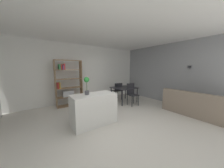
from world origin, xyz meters
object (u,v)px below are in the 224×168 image
(open_bookshelf, at_px, (68,85))
(dining_table, at_px, (124,89))
(sofa, at_px, (196,107))
(dining_chair_near, at_px, (132,92))
(kitchen_island, at_px, (94,109))
(dining_chair_far, at_px, (117,90))
(potted_plant_on_island, at_px, (87,84))

(open_bookshelf, relative_size, dining_table, 1.88)
(sofa, bearing_deg, dining_chair_near, 24.70)
(kitchen_island, xyz_separation_m, dining_chair_far, (2.19, 1.69, 0.09))
(open_bookshelf, height_order, dining_chair_near, open_bookshelf)
(open_bookshelf, height_order, sofa, open_bookshelf)
(potted_plant_on_island, relative_size, open_bookshelf, 0.25)
(kitchen_island, height_order, sofa, kitchen_island)
(dining_chair_far, xyz_separation_m, sofa, (1.02, -3.19, -0.25))
(kitchen_island, bearing_deg, sofa, -25.06)
(potted_plant_on_island, xyz_separation_m, dining_chair_near, (2.38, 0.59, -0.63))
(open_bookshelf, xyz_separation_m, dining_chair_near, (2.41, -1.50, -0.37))
(sofa, bearing_deg, kitchen_island, 64.94)
(kitchen_island, distance_m, dining_chair_near, 2.31)
(dining_chair_near, bearing_deg, sofa, -57.56)
(open_bookshelf, bearing_deg, potted_plant_on_island, -89.28)
(dining_chair_far, bearing_deg, dining_chair_near, 96.92)
(dining_chair_far, bearing_deg, potted_plant_on_island, 40.14)
(potted_plant_on_island, distance_m, dining_table, 2.67)
(open_bookshelf, height_order, dining_table, open_bookshelf)
(potted_plant_on_island, bearing_deg, dining_table, 25.00)
(potted_plant_on_island, bearing_deg, sofa, -24.89)
(kitchen_island, bearing_deg, potted_plant_on_island, 158.35)
(dining_table, bearing_deg, kitchen_island, -151.88)
(dining_chair_far, bearing_deg, dining_table, 96.69)
(dining_chair_near, height_order, sofa, dining_chair_near)
(kitchen_island, height_order, dining_table, kitchen_island)
(open_bookshelf, xyz_separation_m, dining_chair_far, (2.38, -0.47, -0.40))
(potted_plant_on_island, distance_m, dining_chair_near, 2.53)
(dining_table, relative_size, dining_chair_far, 1.19)
(potted_plant_on_island, height_order, sofa, potted_plant_on_island)
(dining_chair_far, bearing_deg, open_bookshelf, -5.59)
(dining_chair_far, bearing_deg, sofa, 113.35)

